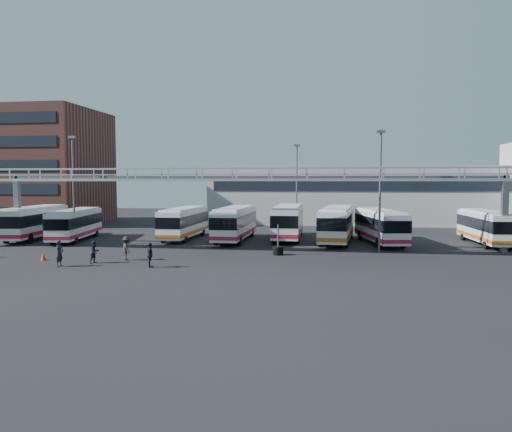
# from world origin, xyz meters

# --- Properties ---
(ground) EXTENTS (140.00, 140.00, 0.00)m
(ground) POSITION_xyz_m (0.00, 0.00, 0.00)
(ground) COLOR black
(ground) RESTS_ON ground
(gantry) EXTENTS (51.40, 5.15, 7.10)m
(gantry) POSITION_xyz_m (0.00, 5.87, 5.51)
(gantry) COLOR #979AA0
(gantry) RESTS_ON ground
(apartment_building) EXTENTS (18.00, 15.00, 16.00)m
(apartment_building) POSITION_xyz_m (-34.00, 30.00, 8.00)
(apartment_building) COLOR brown
(apartment_building) RESTS_ON ground
(warehouse) EXTENTS (42.00, 14.00, 8.00)m
(warehouse) POSITION_xyz_m (12.00, 38.00, 4.00)
(warehouse) COLOR #9E9E99
(warehouse) RESTS_ON ground
(light_pole_left) EXTENTS (0.70, 0.35, 10.21)m
(light_pole_left) POSITION_xyz_m (-16.00, 8.00, 5.73)
(light_pole_left) COLOR #4C4F54
(light_pole_left) RESTS_ON ground
(light_pole_mid) EXTENTS (0.70, 0.35, 10.21)m
(light_pole_mid) POSITION_xyz_m (12.00, 7.00, 5.73)
(light_pole_mid) COLOR #4C4F54
(light_pole_mid) RESTS_ON ground
(light_pole_back) EXTENTS (0.70, 0.35, 10.21)m
(light_pole_back) POSITION_xyz_m (4.00, 22.00, 5.73)
(light_pole_back) COLOR #4C4F54
(light_pole_back) RESTS_ON ground
(bus_0) EXTENTS (3.95, 11.38, 3.39)m
(bus_0) POSITION_xyz_m (-22.35, 11.54, 1.87)
(bus_0) COLOR silver
(bus_0) RESTS_ON ground
(bus_1) EXTENTS (4.17, 10.67, 3.16)m
(bus_1) POSITION_xyz_m (-17.63, 11.17, 1.75)
(bus_1) COLOR silver
(bus_1) RESTS_ON ground
(bus_3) EXTENTS (2.50, 10.70, 3.25)m
(bus_3) POSITION_xyz_m (-7.09, 13.95, 1.80)
(bus_3) COLOR silver
(bus_3) RESTS_ON ground
(bus_4) EXTENTS (2.61, 11.17, 3.39)m
(bus_4) POSITION_xyz_m (-1.58, 13.18, 1.88)
(bus_4) COLOR silver
(bus_4) RESTS_ON ground
(bus_5) EXTENTS (2.88, 11.50, 3.48)m
(bus_5) POSITION_xyz_m (3.57, 15.57, 1.92)
(bus_5) COLOR silver
(bus_5) RESTS_ON ground
(bus_6) EXTENTS (3.68, 11.62, 3.47)m
(bus_6) POSITION_xyz_m (8.54, 13.40, 1.92)
(bus_6) COLOR silver
(bus_6) RESTS_ON ground
(bus_7) EXTENTS (4.37, 10.97, 3.25)m
(bus_7) POSITION_xyz_m (12.64, 13.09, 1.80)
(bus_7) COLOR silver
(bus_7) RESTS_ON ground
(bus_9) EXTENTS (2.83, 10.65, 3.21)m
(bus_9) POSITION_xyz_m (22.49, 13.88, 1.78)
(bus_9) COLOR silver
(bus_9) RESTS_ON ground
(pedestrian_a) EXTENTS (0.46, 0.69, 1.88)m
(pedestrian_a) POSITION_xyz_m (-10.88, -3.48, 0.94)
(pedestrian_a) COLOR black
(pedestrian_a) RESTS_ON ground
(pedestrian_b) EXTENTS (0.85, 0.96, 1.64)m
(pedestrian_b) POSITION_xyz_m (-9.13, -1.73, 0.82)
(pedestrian_b) COLOR #23202D
(pedestrian_b) RESTS_ON ground
(pedestrian_c) EXTENTS (1.26, 1.34, 1.82)m
(pedestrian_c) POSITION_xyz_m (-7.36, -0.12, 0.91)
(pedestrian_c) COLOR #302021
(pedestrian_c) RESTS_ON ground
(pedestrian_d) EXTENTS (0.69, 1.10, 1.75)m
(pedestrian_d) POSITION_xyz_m (-4.43, -2.95, 0.88)
(pedestrian_d) COLOR black
(pedestrian_d) RESTS_ON ground
(cone_right) EXTENTS (0.41, 0.41, 0.62)m
(cone_right) POSITION_xyz_m (-13.55, -1.19, 0.31)
(cone_right) COLOR red
(cone_right) RESTS_ON ground
(tire_stack) EXTENTS (0.87, 0.87, 2.48)m
(tire_stack) POSITION_xyz_m (3.73, 4.30, 0.42)
(tire_stack) COLOR black
(tire_stack) RESTS_ON ground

